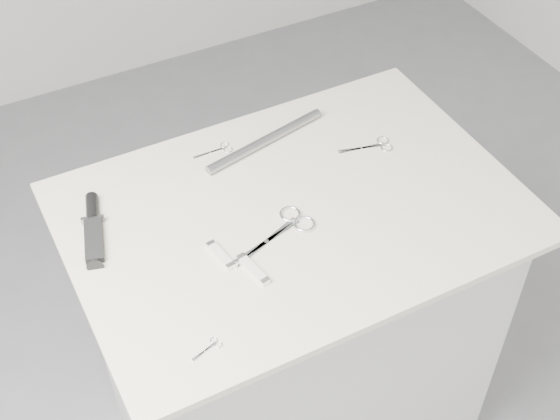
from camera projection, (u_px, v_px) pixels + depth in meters
name	position (u px, v px, depth m)	size (l,w,h in m)	color
plinth	(292.00, 335.00, 2.06)	(0.90, 0.60, 0.90)	beige
display_board	(295.00, 211.00, 1.73)	(1.00, 0.70, 0.02)	beige
large_shears	(286.00, 227.00, 1.68)	(0.21, 0.11, 0.01)	white
embroidery_scissors_a	(375.00, 146.00, 1.87)	(0.13, 0.06, 0.00)	white
embroidery_scissors_b	(218.00, 150.00, 1.86)	(0.10, 0.04, 0.00)	white
tiny_scissors	(210.00, 347.00, 1.46)	(0.07, 0.04, 0.00)	white
sheathed_knife	(93.00, 226.00, 1.68)	(0.08, 0.20, 0.03)	black
pocket_knife_a	(221.00, 255.00, 1.62)	(0.03, 0.09, 0.01)	beige
pocket_knife_b	(253.00, 269.00, 1.59)	(0.04, 0.10, 0.01)	beige
metal_rail	(265.00, 141.00, 1.87)	(0.02, 0.02, 0.34)	gray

